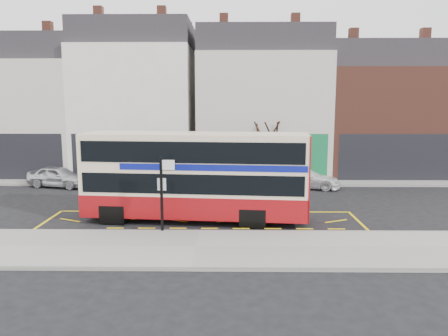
{
  "coord_description": "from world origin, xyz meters",
  "views": [
    {
      "loc": [
        1.22,
        -17.42,
        5.36
      ],
      "look_at": [
        0.97,
        2.0,
        2.34
      ],
      "focal_mm": 35.0,
      "sensor_mm": 36.0,
      "label": 1
    }
  ],
  "objects_px": {
    "car_grey": "(173,175)",
    "car_white": "(305,178)",
    "double_decker_bus": "(196,175)",
    "bus_stop_post": "(163,187)",
    "street_tree_right": "(267,129)",
    "car_silver": "(58,177)"
  },
  "relations": [
    {
      "from": "double_decker_bus",
      "to": "car_silver",
      "type": "distance_m",
      "value": 12.02
    },
    {
      "from": "bus_stop_post",
      "to": "car_silver",
      "type": "bearing_deg",
      "value": 132.49
    },
    {
      "from": "car_silver",
      "to": "street_tree_right",
      "type": "distance_m",
      "value": 13.44
    },
    {
      "from": "bus_stop_post",
      "to": "car_white",
      "type": "relative_size",
      "value": 0.71
    },
    {
      "from": "car_silver",
      "to": "car_grey",
      "type": "xyz_separation_m",
      "value": [
        7.12,
        0.28,
        0.08
      ]
    },
    {
      "from": "car_silver",
      "to": "street_tree_right",
      "type": "bearing_deg",
      "value": -69.52
    },
    {
      "from": "car_white",
      "to": "double_decker_bus",
      "type": "bearing_deg",
      "value": 156.7
    },
    {
      "from": "car_grey",
      "to": "car_white",
      "type": "bearing_deg",
      "value": -77.3
    },
    {
      "from": "car_grey",
      "to": "car_silver",
      "type": "bearing_deg",
      "value": 107.38
    },
    {
      "from": "bus_stop_post",
      "to": "car_grey",
      "type": "relative_size",
      "value": 0.67
    },
    {
      "from": "car_grey",
      "to": "car_white",
      "type": "relative_size",
      "value": 1.06
    },
    {
      "from": "car_white",
      "to": "bus_stop_post",
      "type": "bearing_deg",
      "value": 158.48
    },
    {
      "from": "double_decker_bus",
      "to": "car_white",
      "type": "height_order",
      "value": "double_decker_bus"
    },
    {
      "from": "street_tree_right",
      "to": "car_white",
      "type": "bearing_deg",
      "value": -31.1
    },
    {
      "from": "bus_stop_post",
      "to": "street_tree_right",
      "type": "bearing_deg",
      "value": 67.87
    },
    {
      "from": "double_decker_bus",
      "to": "bus_stop_post",
      "type": "relative_size",
      "value": 3.37
    },
    {
      "from": "car_grey",
      "to": "street_tree_right",
      "type": "height_order",
      "value": "street_tree_right"
    },
    {
      "from": "car_grey",
      "to": "car_white",
      "type": "height_order",
      "value": "car_grey"
    },
    {
      "from": "bus_stop_post",
      "to": "street_tree_right",
      "type": "relative_size",
      "value": 0.58
    },
    {
      "from": "double_decker_bus",
      "to": "street_tree_right",
      "type": "bearing_deg",
      "value": 71.75
    },
    {
      "from": "car_silver",
      "to": "car_grey",
      "type": "bearing_deg",
      "value": -72.94
    },
    {
      "from": "bus_stop_post",
      "to": "car_grey",
      "type": "bearing_deg",
      "value": 97.9
    }
  ]
}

